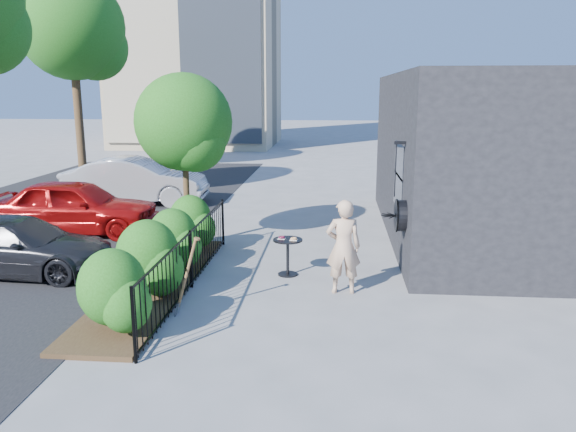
# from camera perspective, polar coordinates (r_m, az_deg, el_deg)

# --- Properties ---
(ground) EXTENTS (120.00, 120.00, 0.00)m
(ground) POSITION_cam_1_polar(r_m,az_deg,el_deg) (10.46, -1.68, -7.49)
(ground) COLOR gray
(ground) RESTS_ON ground
(shop_building) EXTENTS (6.22, 9.00, 4.00)m
(shop_building) POSITION_cam_1_polar(r_m,az_deg,el_deg) (14.99, 21.88, 5.61)
(shop_building) COLOR black
(shop_building) RESTS_ON ground
(fence) EXTENTS (0.05, 6.05, 1.10)m
(fence) POSITION_cam_1_polar(r_m,az_deg,el_deg) (10.55, -9.84, -4.29)
(fence) COLOR black
(fence) RESTS_ON ground
(planting_bed) EXTENTS (1.30, 6.00, 0.08)m
(planting_bed) POSITION_cam_1_polar(r_m,az_deg,el_deg) (10.91, -13.32, -6.76)
(planting_bed) COLOR #382616
(planting_bed) RESTS_ON ground
(shrubs) EXTENTS (1.10, 5.60, 1.24)m
(shrubs) POSITION_cam_1_polar(r_m,az_deg,el_deg) (10.77, -12.83, -3.30)
(shrubs) COLOR #1F5413
(shrubs) RESTS_ON ground
(patio_tree) EXTENTS (2.20, 2.20, 3.94)m
(patio_tree) POSITION_cam_1_polar(r_m,az_deg,el_deg) (12.99, -10.30, 8.75)
(patio_tree) COLOR #3F2B19
(patio_tree) RESTS_ON ground
(street) EXTENTS (9.00, 30.00, 0.01)m
(street) POSITION_cam_1_polar(r_m,az_deg,el_deg) (15.55, -26.86, -2.11)
(street) COLOR black
(street) RESTS_ON ground
(street_tree_far) EXTENTS (4.40, 4.40, 8.28)m
(street_tree_far) POSITION_cam_1_polar(r_m,az_deg,el_deg) (26.27, -21.00, 16.91)
(street_tree_far) COLOR #3F2B19
(street_tree_far) RESTS_ON ground
(cafe_table) EXTENTS (0.59, 0.59, 0.79)m
(cafe_table) POSITION_cam_1_polar(r_m,az_deg,el_deg) (11.11, -0.03, -3.51)
(cafe_table) COLOR black
(cafe_table) RESTS_ON ground
(woman) EXTENTS (0.66, 0.45, 1.72)m
(woman) POSITION_cam_1_polar(r_m,az_deg,el_deg) (10.11, 5.65, -3.13)
(woman) COLOR tan
(woman) RESTS_ON ground
(shovel) EXTENTS (0.46, 0.18, 1.35)m
(shovel) POSITION_cam_1_polar(r_m,az_deg,el_deg) (9.28, -10.40, -6.46)
(shovel) COLOR brown
(shovel) RESTS_ON ground
(car_red) EXTENTS (4.21, 1.82, 1.41)m
(car_red) POSITION_cam_1_polar(r_m,az_deg,el_deg) (15.30, -20.79, 0.91)
(car_red) COLOR #A40D0D
(car_red) RESTS_ON ground
(car_silver) EXTENTS (4.61, 1.82, 1.49)m
(car_silver) POSITION_cam_1_polar(r_m,az_deg,el_deg) (18.82, -15.20, 3.48)
(car_silver) COLOR #ABABB0
(car_silver) RESTS_ON ground
(car_darkgrey) EXTENTS (3.96, 1.72, 1.14)m
(car_darkgrey) POSITION_cam_1_polar(r_m,az_deg,el_deg) (12.43, -25.77, -2.76)
(car_darkgrey) COLOR black
(car_darkgrey) RESTS_ON ground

